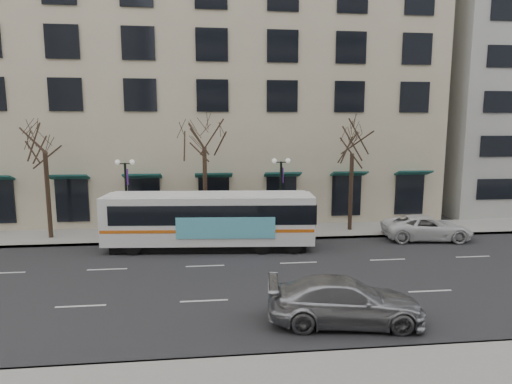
{
  "coord_description": "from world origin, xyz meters",
  "views": [
    {
      "loc": [
        0.32,
        -19.5,
        7.21
      ],
      "look_at": [
        2.62,
        1.62,
        4.0
      ],
      "focal_mm": 30.0,
      "sensor_mm": 36.0,
      "label": 1
    }
  ],
  "objects": [
    {
      "name": "ground",
      "position": [
        0.0,
        0.0,
        0.0
      ],
      "size": [
        160.0,
        160.0,
        0.0
      ],
      "primitive_type": "plane",
      "color": "black",
      "rests_on": "ground"
    },
    {
      "name": "sidewalk_far",
      "position": [
        5.0,
        9.0,
        0.07
      ],
      "size": [
        80.0,
        4.0,
        0.15
      ],
      "primitive_type": "cube",
      "color": "gray",
      "rests_on": "ground"
    },
    {
      "name": "building_hotel",
      "position": [
        -2.0,
        21.0,
        12.0
      ],
      "size": [
        40.0,
        20.0,
        24.0
      ],
      "primitive_type": "cube",
      "color": "#B6A68B",
      "rests_on": "ground"
    },
    {
      "name": "tree_far_left",
      "position": [
        -10.0,
        8.8,
        6.7
      ],
      "size": [
        3.6,
        3.6,
        8.34
      ],
      "color": "black",
      "rests_on": "ground"
    },
    {
      "name": "tree_far_mid",
      "position": [
        0.0,
        8.8,
        6.91
      ],
      "size": [
        3.6,
        3.6,
        8.55
      ],
      "color": "black",
      "rests_on": "ground"
    },
    {
      "name": "tree_far_right",
      "position": [
        10.0,
        8.8,
        6.42
      ],
      "size": [
        3.6,
        3.6,
        8.06
      ],
      "color": "black",
      "rests_on": "ground"
    },
    {
      "name": "lamp_post_left",
      "position": [
        -4.99,
        8.2,
        2.94
      ],
      "size": [
        1.22,
        0.45,
        5.21
      ],
      "color": "black",
      "rests_on": "ground"
    },
    {
      "name": "lamp_post_right",
      "position": [
        5.01,
        8.2,
        2.94
      ],
      "size": [
        1.22,
        0.45,
        5.21
      ],
      "color": "black",
      "rests_on": "ground"
    },
    {
      "name": "city_bus",
      "position": [
        0.35,
        5.56,
        1.83
      ],
      "size": [
        12.52,
        3.69,
        3.35
      ],
      "rotation": [
        0.0,
        0.0,
        -0.08
      ],
      "color": "white",
      "rests_on": "ground"
    },
    {
      "name": "silver_car",
      "position": [
        5.25,
        -4.86,
        0.84
      ],
      "size": [
        6.03,
        3.1,
        1.67
      ],
      "primitive_type": "imported",
      "rotation": [
        0.0,
        0.0,
        1.44
      ],
      "color": "#9FA0A6",
      "rests_on": "ground"
    },
    {
      "name": "white_pickup",
      "position": [
        14.27,
        6.2,
        0.78
      ],
      "size": [
        5.86,
        3.2,
        1.56
      ],
      "primitive_type": "imported",
      "rotation": [
        0.0,
        0.0,
        1.46
      ],
      "color": "silver",
      "rests_on": "ground"
    }
  ]
}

